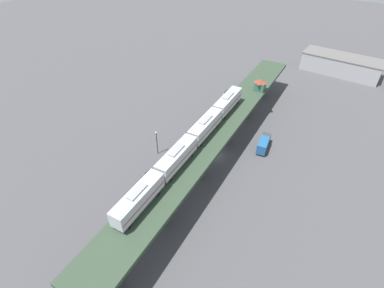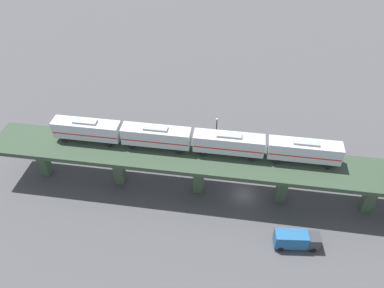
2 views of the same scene
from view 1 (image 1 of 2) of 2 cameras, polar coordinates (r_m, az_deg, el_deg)
name	(u,v)px [view 1 (image 1 of 2)]	position (r m, az deg, el deg)	size (l,w,h in m)	color
ground_plane	(215,155)	(77.75, 4.49, -2.18)	(400.00, 400.00, 0.00)	#424244
elevated_viaduct	(217,133)	(73.11, 4.70, 2.09)	(11.65, 92.24, 8.52)	#2C3D2C
subway_train	(192,140)	(64.37, 0.00, 0.73)	(4.59, 49.87, 4.45)	#ADB2BA
signal_hut	(260,85)	(90.26, 12.89, 10.97)	(3.33, 3.33, 3.40)	#33604C
street_car_silver	(228,94)	(103.65, 6.89, 9.50)	(2.20, 4.52, 1.89)	#B7BABF
street_car_black	(151,175)	(71.51, -7.77, -5.81)	(2.52, 4.64, 1.89)	black
delivery_truck	(264,144)	(80.74, 13.50, 0.08)	(3.25, 7.45, 3.20)	#333338
street_lamp	(157,141)	(76.11, -6.73, 0.59)	(0.44, 0.44, 6.94)	black
warehouse_building	(341,65)	(131.31, 26.52, 13.36)	(29.11, 11.84, 6.80)	#99999E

